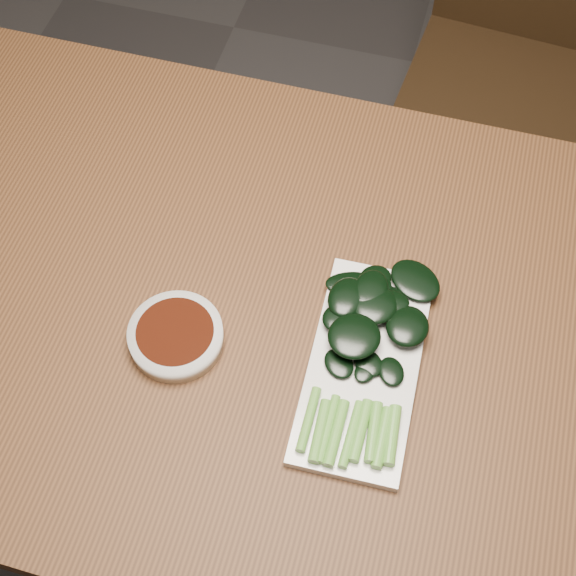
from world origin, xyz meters
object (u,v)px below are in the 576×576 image
Objects in this scene: serving_plate at (364,367)px; gai_lan at (369,336)px; table at (296,338)px; chair_far at (512,51)px; sauce_bowl at (176,336)px.

serving_plate is 0.93× the size of gai_lan.
table is 4.66× the size of serving_plate.
chair_far is at bearing 81.60° from gai_lan.
chair_far reaches higher than sauce_bowl.
serving_plate is 0.04m from gai_lan.
table is 11.52× the size of sauce_bowl.
gai_lan is at bearing 93.26° from serving_plate.
gai_lan reaches higher than serving_plate.
chair_far is at bearing 82.02° from serving_plate.
table is 0.94m from chair_far.
gai_lan is (0.24, 0.06, 0.01)m from sauce_bowl.
sauce_bowl is 0.38× the size of gai_lan.
chair_far is 2.96× the size of serving_plate.
table is 1.57× the size of chair_far.
sauce_bowl reaches higher than table.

